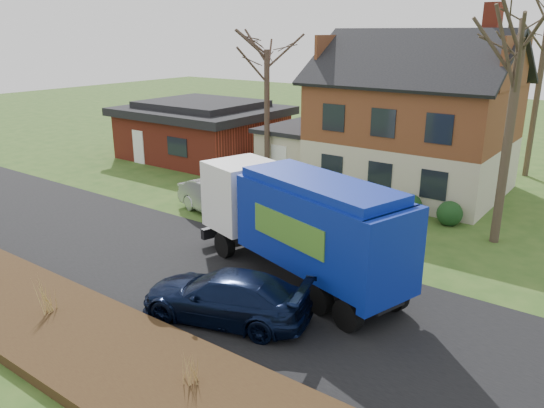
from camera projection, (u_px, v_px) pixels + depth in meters
The scene contains 12 objects.
ground at pixel (199, 269), 18.69m from camera, with size 120.00×120.00×0.00m, color #2C4D19.
road at pixel (199, 269), 18.69m from camera, with size 80.00×7.00×0.02m, color black.
mulch_verge at pixel (64, 330), 14.59m from camera, with size 80.00×3.50×0.30m, color black.
main_house at pixel (405, 112), 27.26m from camera, with size 12.95×8.95×9.26m.
ranch_house at pixel (203, 130), 34.84m from camera, with size 9.80×8.20×3.70m.
garbage_truck at pixel (300, 220), 17.21m from camera, with size 8.94×4.68×3.70m.
silver_sedan at pixel (220, 198), 23.89m from camera, with size 1.69×4.85×1.60m, color #A0A2A7.
navy_wagon at pixel (225, 296), 15.23m from camera, with size 2.03×4.99×1.45m, color black.
tree_front_west at pixel (267, 28), 26.88m from camera, with size 3.32×3.32×9.86m.
tree_front_east at pixel (527, 7), 18.40m from camera, with size 3.89×3.89×10.81m.
grass_clump_mid at pixel (44, 294), 15.09m from camera, with size 0.39×0.32×1.09m.
grass_clump_east at pixel (191, 366), 12.06m from camera, with size 0.33×0.27×0.83m.
Camera 1 is at (12.19, -12.21, 7.98)m, focal length 35.00 mm.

